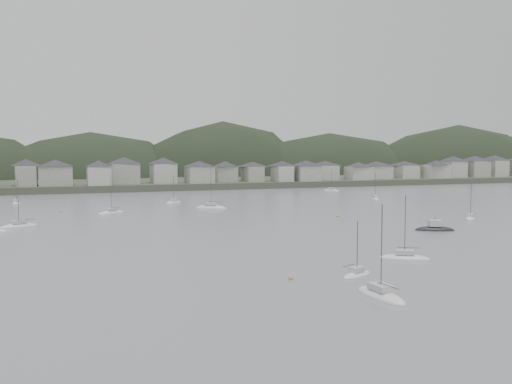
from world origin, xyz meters
name	(u,v)px	position (x,y,z in m)	size (l,w,h in m)	color
ground	(417,260)	(0.00, 0.00, 0.00)	(900.00, 900.00, 0.00)	slate
far_shore_land	(140,176)	(0.00, 295.00, 1.50)	(900.00, 250.00, 3.00)	#383D2D
forested_ridge	(154,198)	(4.83, 269.40, -11.28)	(851.55, 103.94, 102.57)	black
waterfront_town	(275,170)	(50.59, 183.34, 8.66)	(451.48, 28.46, 12.92)	gray
sailboat_lead	(19,226)	(-62.66, 65.38, 0.17)	(9.16, 5.62, 11.93)	silver
moored_fleet	(204,220)	(-19.08, 61.45, 0.18)	(222.70, 175.17, 13.90)	silver
motor_launch_near	(435,229)	(24.76, 26.99, 0.28)	(9.24, 6.60, 4.07)	black
mooring_buoys	(267,226)	(-8.28, 45.17, 0.15)	(150.94, 114.23, 0.70)	#C58B41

